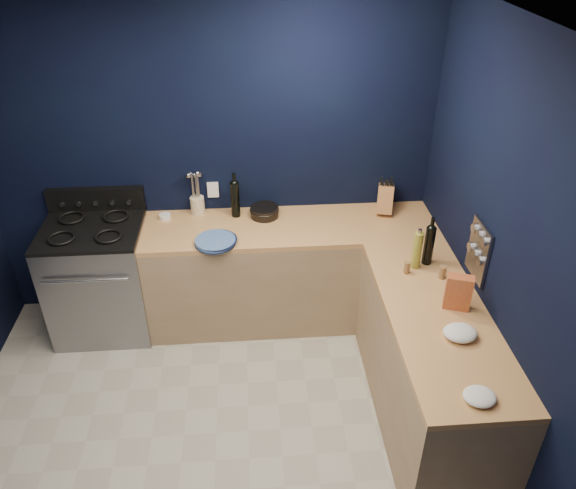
{
  "coord_description": "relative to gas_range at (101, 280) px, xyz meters",
  "views": [
    {
      "loc": [
        0.3,
        -2.31,
        3.13
      ],
      "look_at": [
        0.55,
        1.0,
        1.0
      ],
      "focal_mm": 34.73,
      "sensor_mm": 36.0,
      "label": 1
    }
  ],
  "objects": [
    {
      "name": "floor",
      "position": [
        0.93,
        -1.42,
        -0.47
      ],
      "size": [
        3.5,
        3.5,
        0.02
      ],
      "primitive_type": "cube",
      "color": "#A9A595",
      "rests_on": "ground"
    },
    {
      "name": "ceiling",
      "position": [
        0.93,
        -1.42,
        2.15
      ],
      "size": [
        3.5,
        3.5,
        0.02
      ],
      "primitive_type": "cube",
      "color": "silver",
      "rests_on": "ground"
    },
    {
      "name": "wall_back",
      "position": [
        0.93,
        0.34,
        0.84
      ],
      "size": [
        3.5,
        0.02,
        2.6
      ],
      "primitive_type": "cube",
      "color": "black",
      "rests_on": "ground"
    },
    {
      "name": "wall_right",
      "position": [
        2.69,
        -1.42,
        0.84
      ],
      "size": [
        0.02,
        3.5,
        2.6
      ],
      "primitive_type": "cube",
      "color": "black",
      "rests_on": "ground"
    },
    {
      "name": "cab_back",
      "position": [
        1.53,
        0.02,
        -0.03
      ],
      "size": [
        2.3,
        0.63,
        0.86
      ],
      "primitive_type": "cube",
      "color": "tan",
      "rests_on": "floor"
    },
    {
      "name": "top_back",
      "position": [
        1.53,
        0.02,
        0.42
      ],
      "size": [
        2.3,
        0.63,
        0.04
      ],
      "primitive_type": "cube",
      "color": "#9C6333",
      "rests_on": "cab_back"
    },
    {
      "name": "cab_right",
      "position": [
        2.37,
        -1.13,
        -0.03
      ],
      "size": [
        0.63,
        1.67,
        0.86
      ],
      "primitive_type": "cube",
      "color": "tan",
      "rests_on": "floor"
    },
    {
      "name": "top_right",
      "position": [
        2.37,
        -1.13,
        0.42
      ],
      "size": [
        0.63,
        1.67,
        0.04
      ],
      "primitive_type": "cube",
      "color": "#9C6333",
      "rests_on": "cab_right"
    },
    {
      "name": "gas_range",
      "position": [
        0.0,
        0.0,
        0.0
      ],
      "size": [
        0.76,
        0.66,
        0.92
      ],
      "primitive_type": "cube",
      "color": "gray",
      "rests_on": "floor"
    },
    {
      "name": "oven_door",
      "position": [
        0.0,
        -0.32,
        -0.01
      ],
      "size": [
        0.59,
        0.02,
        0.42
      ],
      "primitive_type": "cube",
      "color": "black",
      "rests_on": "gas_range"
    },
    {
      "name": "cooktop",
      "position": [
        0.0,
        0.0,
        0.48
      ],
      "size": [
        0.76,
        0.66,
        0.03
      ],
      "primitive_type": "cube",
      "color": "black",
      "rests_on": "gas_range"
    },
    {
      "name": "backguard",
      "position": [
        0.0,
        0.3,
        0.58
      ],
      "size": [
        0.76,
        0.06,
        0.2
      ],
      "primitive_type": "cube",
      "color": "black",
      "rests_on": "gas_range"
    },
    {
      "name": "spice_panel",
      "position": [
        2.67,
        -0.87,
        0.72
      ],
      "size": [
        0.02,
        0.28,
        0.38
      ],
      "primitive_type": "cube",
      "color": "gray",
      "rests_on": "wall_right"
    },
    {
      "name": "wall_outlet",
      "position": [
        0.93,
        0.32,
        0.62
      ],
      "size": [
        0.09,
        0.02,
        0.13
      ],
      "primitive_type": "cube",
      "color": "white",
      "rests_on": "wall_back"
    },
    {
      "name": "plate_stack",
      "position": [
        0.95,
        -0.21,
        0.46
      ],
      "size": [
        0.33,
        0.33,
        0.04
      ],
      "primitive_type": "cylinder",
      "rotation": [
        0.0,
        0.0,
        0.1
      ],
      "color": "teal",
      "rests_on": "top_back"
    },
    {
      "name": "ramekin",
      "position": [
        0.54,
        0.2,
        0.46
      ],
      "size": [
        0.12,
        0.12,
        0.04
      ],
      "primitive_type": "cylinder",
      "rotation": [
        0.0,
        0.0,
        0.3
      ],
      "color": "white",
      "rests_on": "top_back"
    },
    {
      "name": "utensil_crock",
      "position": [
        0.8,
        0.27,
        0.51
      ],
      "size": [
        0.14,
        0.14,
        0.14
      ],
      "primitive_type": "cylinder",
      "rotation": [
        0.0,
        0.0,
        -0.27
      ],
      "color": "#F2E8BE",
      "rests_on": "top_back"
    },
    {
      "name": "wine_bottle_back",
      "position": [
        1.11,
        0.2,
        0.59
      ],
      "size": [
        0.08,
        0.08,
        0.3
      ],
      "primitive_type": "cylinder",
      "rotation": [
        0.0,
        0.0,
        -0.08
      ],
      "color": "black",
      "rests_on": "top_back"
    },
    {
      "name": "lemon_basket",
      "position": [
        1.34,
        0.17,
        0.48
      ],
      "size": [
        0.26,
        0.26,
        0.09
      ],
      "primitive_type": "cylinder",
      "rotation": [
        0.0,
        0.0,
        0.19
      ],
      "color": "black",
      "rests_on": "top_back"
    },
    {
      "name": "knife_block",
      "position": [
        2.32,
        0.19,
        0.55
      ],
      "size": [
        0.19,
        0.29,
        0.28
      ],
      "primitive_type": "cube",
      "rotation": [
        -0.31,
        0.0,
        -0.26
      ],
      "color": "#9C6435",
      "rests_on": "top_back"
    },
    {
      "name": "wine_bottle_right",
      "position": [
        2.45,
        -0.58,
        0.58
      ],
      "size": [
        0.08,
        0.08,
        0.29
      ],
      "primitive_type": "cylinder",
      "rotation": [
        0.0,
        0.0,
        -0.18
      ],
      "color": "black",
      "rests_on": "top_right"
    },
    {
      "name": "oil_bottle",
      "position": [
        2.35,
        -0.62,
        0.58
      ],
      "size": [
        0.08,
        0.08,
        0.27
      ],
      "primitive_type": "cylinder",
      "rotation": [
        0.0,
        0.0,
        0.37
      ],
      "color": "olive",
      "rests_on": "top_right"
    },
    {
      "name": "spice_jar_near",
      "position": [
        2.27,
        -0.69,
        0.48
      ],
      "size": [
        0.05,
        0.05,
        0.09
      ],
      "primitive_type": "cylinder",
      "rotation": [
        0.0,
        0.0,
        -0.4
      ],
      "color": "olive",
      "rests_on": "top_right"
    },
    {
      "name": "spice_jar_far",
      "position": [
        2.5,
        -0.76,
        0.49
      ],
      "size": [
        0.06,
        0.06,
        0.09
      ],
      "primitive_type": "cylinder",
      "rotation": [
        0.0,
        0.0,
        -0.43
      ],
      "color": "olive",
      "rests_on": "top_right"
    },
    {
      "name": "crouton_bag",
      "position": [
        2.49,
        -1.08,
        0.56
      ],
      "size": [
        0.18,
        0.12,
        0.24
      ],
      "primitive_type": "cube",
      "rotation": [
        0.0,
        0.0,
        -0.33
      ],
      "color": "#A61529",
      "rests_on": "top_right"
    },
    {
      "name": "towel_front",
      "position": [
        2.42,
        -1.35,
        0.48
      ],
      "size": [
        0.22,
        0.19,
        0.07
      ],
      "primitive_type": "ellipsoid",
      "rotation": [
        0.0,
        0.0,
        0.11
      ],
      "color": "white",
      "rests_on": "top_right"
    },
    {
      "name": "towel_end",
      "position": [
        2.36,
        -1.83,
        0.47
      ],
      "size": [
        0.21,
        0.2,
        0.05
      ],
      "primitive_type": "ellipsoid",
      "rotation": [
        0.0,
        0.0,
        -0.35
      ],
      "color": "white",
      "rests_on": "top_right"
    }
  ]
}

